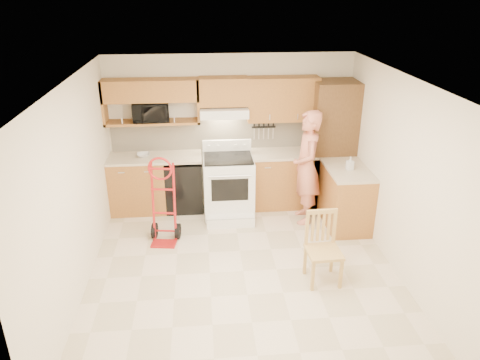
{
  "coord_description": "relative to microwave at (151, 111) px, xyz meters",
  "views": [
    {
      "loc": [
        -0.5,
        -5.04,
        3.51
      ],
      "look_at": [
        0.0,
        0.5,
        1.1
      ],
      "focal_mm": 34.18,
      "sensor_mm": 36.0,
      "label": 1
    }
  ],
  "objects": [
    {
      "name": "floor",
      "position": [
        1.27,
        -2.08,
        -1.66
      ],
      "size": [
        4.0,
        4.5,
        0.02
      ],
      "primitive_type": "cube",
      "color": "beige",
      "rests_on": "ground"
    },
    {
      "name": "ceiling",
      "position": [
        1.27,
        -2.08,
        0.86
      ],
      "size": [
        4.0,
        4.5,
        0.02
      ],
      "primitive_type": "cube",
      "color": "white",
      "rests_on": "ground"
    },
    {
      "name": "wall_back",
      "position": [
        1.27,
        0.17,
        -0.4
      ],
      "size": [
        4.0,
        0.02,
        2.5
      ],
      "primitive_type": "cube",
      "color": "#EDE3CB",
      "rests_on": "ground"
    },
    {
      "name": "wall_front",
      "position": [
        1.27,
        -4.34,
        -0.4
      ],
      "size": [
        4.0,
        0.02,
        2.5
      ],
      "primitive_type": "cube",
      "color": "#EDE3CB",
      "rests_on": "ground"
    },
    {
      "name": "wall_left",
      "position": [
        -0.74,
        -2.08,
        -0.4
      ],
      "size": [
        0.02,
        4.5,
        2.5
      ],
      "primitive_type": "cube",
      "color": "#EDE3CB",
      "rests_on": "ground"
    },
    {
      "name": "wall_right",
      "position": [
        3.28,
        -2.08,
        -0.4
      ],
      "size": [
        0.02,
        4.5,
        2.5
      ],
      "primitive_type": "cube",
      "color": "#EDE3CB",
      "rests_on": "ground"
    },
    {
      "name": "backsplash",
      "position": [
        1.27,
        0.15,
        -0.45
      ],
      "size": [
        3.92,
        0.03,
        0.55
      ],
      "primitive_type": "cube",
      "color": "beige",
      "rests_on": "wall_back"
    },
    {
      "name": "lower_cab_left",
      "position": [
        -0.28,
        -0.14,
        -1.2
      ],
      "size": [
        0.9,
        0.6,
        0.9
      ],
      "primitive_type": "cube",
      "color": "#AE7028",
      "rests_on": "ground"
    },
    {
      "name": "dishwasher",
      "position": [
        0.47,
        -0.14,
        -1.22
      ],
      "size": [
        0.6,
        0.6,
        0.85
      ],
      "primitive_type": "cube",
      "color": "black",
      "rests_on": "ground"
    },
    {
      "name": "lower_cab_right",
      "position": [
        2.1,
        -0.14,
        -1.2
      ],
      "size": [
        1.14,
        0.6,
        0.9
      ],
      "primitive_type": "cube",
      "color": "#AE7028",
      "rests_on": "ground"
    },
    {
      "name": "countertop_left",
      "position": [
        0.02,
        -0.13,
        -0.73
      ],
      "size": [
        1.5,
        0.63,
        0.04
      ],
      "primitive_type": "cube",
      "color": "beige",
      "rests_on": "lower_cab_left"
    },
    {
      "name": "countertop_right",
      "position": [
        2.1,
        -0.13,
        -0.73
      ],
      "size": [
        1.14,
        0.63,
        0.04
      ],
      "primitive_type": "cube",
      "color": "beige",
      "rests_on": "lower_cab_right"
    },
    {
      "name": "cab_return_right",
      "position": [
        2.97,
        -0.94,
        -1.2
      ],
      "size": [
        0.6,
        1.0,
        0.9
      ],
      "primitive_type": "cube",
      "color": "#AE7028",
      "rests_on": "ground"
    },
    {
      "name": "countertop_return",
      "position": [
        2.97,
        -0.94,
        -0.73
      ],
      "size": [
        0.63,
        1.0,
        0.04
      ],
      "primitive_type": "cube",
      "color": "beige",
      "rests_on": "cab_return_right"
    },
    {
      "name": "pantry_tall",
      "position": [
        2.92,
        -0.14,
        -0.6
      ],
      "size": [
        0.7,
        0.6,
        2.1
      ],
      "primitive_type": "cube",
      "color": "brown",
      "rests_on": "ground"
    },
    {
      "name": "upper_cab_left",
      "position": [
        0.02,
        0.0,
        0.33
      ],
      "size": [
        1.5,
        0.33,
        0.34
      ],
      "primitive_type": "cube",
      "color": "#AE7028",
      "rests_on": "wall_back"
    },
    {
      "name": "upper_shelf_mw",
      "position": [
        0.02,
        0.0,
        -0.18
      ],
      "size": [
        1.5,
        0.33,
        0.04
      ],
      "primitive_type": "cube",
      "color": "#AE7028",
      "rests_on": "wall_back"
    },
    {
      "name": "upper_cab_center",
      "position": [
        1.15,
        0.0,
        0.29
      ],
      "size": [
        0.76,
        0.33,
        0.44
      ],
      "primitive_type": "cube",
      "color": "#AE7028",
      "rests_on": "wall_back"
    },
    {
      "name": "upper_cab_right",
      "position": [
        2.1,
        0.0,
        0.15
      ],
      "size": [
        1.14,
        0.33,
        0.7
      ],
      "primitive_type": "cube",
      "color": "#AE7028",
      "rests_on": "wall_back"
    },
    {
      "name": "range_hood",
      "position": [
        1.15,
        -0.06,
        -0.02
      ],
      "size": [
        0.76,
        0.46,
        0.14
      ],
      "primitive_type": "cube",
      "color": "white",
      "rests_on": "wall_back"
    },
    {
      "name": "knife_strip",
      "position": [
        1.82,
        0.12,
        -0.41
      ],
      "size": [
        0.4,
        0.05,
        0.29
      ],
      "primitive_type": null,
      "color": "black",
      "rests_on": "backsplash"
    },
    {
      "name": "microwave",
      "position": [
        0.0,
        0.0,
        0.0
      ],
      "size": [
        0.59,
        0.42,
        0.31
      ],
      "primitive_type": "imported",
      "rotation": [
        0.0,
        0.0,
        0.07
      ],
      "color": "black",
      "rests_on": "upper_shelf_mw"
    },
    {
      "name": "range",
      "position": [
        1.19,
        -0.47,
        -1.06
      ],
      "size": [
        0.79,
        1.04,
        1.17
      ],
      "primitive_type": null,
      "color": "white",
      "rests_on": "ground"
    },
    {
      "name": "person",
      "position": [
        2.38,
        -0.74,
        -0.75
      ],
      "size": [
        0.45,
        0.67,
        1.8
      ],
      "primitive_type": "imported",
      "rotation": [
        0.0,
        0.0,
        -1.6
      ],
      "color": "#D2775E",
      "rests_on": "ground"
    },
    {
      "name": "hand_truck",
      "position": [
        0.2,
        -1.22,
        -1.05
      ],
      "size": [
        0.53,
        0.49,
        1.19
      ],
      "primitive_type": null,
      "rotation": [
        0.0,
        0.0,
        -0.15
      ],
      "color": "red",
      "rests_on": "ground"
    },
    {
      "name": "dining_chair",
      "position": [
        2.25,
        -2.38,
        -1.18
      ],
      "size": [
        0.44,
        0.47,
        0.92
      ],
      "primitive_type": null,
      "rotation": [
        0.0,
        0.0,
        0.05
      ],
      "color": "#D8B15E",
      "rests_on": "ground"
    },
    {
      "name": "soap_bottle",
      "position": [
        2.97,
        -0.97,
        -0.6
      ],
      "size": [
        0.11,
        0.11,
        0.2
      ],
      "primitive_type": "imported",
      "rotation": [
        0.0,
        0.0,
        0.21
      ],
      "color": "white",
      "rests_on": "countertop_return"
    },
    {
      "name": "bowl",
      "position": [
        -0.15,
        -0.14,
        -0.68
      ],
      "size": [
        0.23,
        0.23,
        0.05
      ],
      "primitive_type": "imported",
      "rotation": [
        0.0,
        0.0,
        0.09
      ],
      "color": "white",
      "rests_on": "countertop_left"
    }
  ]
}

